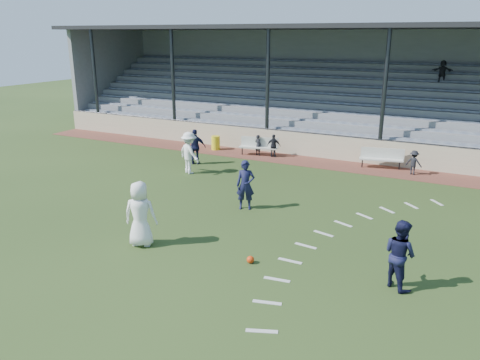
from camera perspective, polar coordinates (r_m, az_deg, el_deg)
name	(u,v)px	position (r m, az deg, el deg)	size (l,w,h in m)	color
ground	(204,242)	(14.60, -4.47, -7.51)	(90.00, 90.00, 0.00)	#283C18
cinder_track	(312,162)	(23.66, 8.78, 2.19)	(34.00, 2.00, 0.02)	brown
retaining_wall	(319,146)	(24.49, 9.62, 4.09)	(34.00, 0.18, 1.20)	#BDAE91
bench_left	(259,145)	(24.59, 2.33, 4.34)	(2.04, 0.88, 0.95)	beige
bench_right	(382,156)	(23.18, 16.91, 2.78)	(2.04, 0.87, 0.95)	beige
trash_bin	(216,143)	(25.85, -2.98, 4.55)	(0.47, 0.47, 0.76)	yellow
football	(250,260)	(13.25, 1.28, -9.68)	(0.21, 0.21, 0.21)	red
player_white_lead	(140,214)	(14.28, -12.07, -4.07)	(0.98, 0.64, 2.00)	white
player_navy_lead	(245,185)	(16.89, 0.68, -0.62)	(0.66, 0.44, 1.82)	#141537
player_navy_mid	(400,254)	(12.42, 18.90, -8.53)	(0.88, 0.68, 1.80)	#141537
player_white_wing	(189,153)	(21.42, -6.20, 3.31)	(1.24, 0.71, 1.91)	white
player_navy_wing	(195,147)	(22.97, -5.47, 4.05)	(1.01, 0.42, 1.73)	#141537
sub_left_near	(258,145)	(24.58, 2.22, 4.29)	(0.40, 0.26, 1.09)	black
sub_left_far	(274,146)	(24.24, 4.13, 4.19)	(0.70, 0.29, 1.19)	black
sub_right	(414,163)	(22.55, 20.42, 2.01)	(0.72, 0.41, 1.11)	black
grandstand	(345,103)	(28.67, 12.68, 9.10)	(34.60, 9.00, 6.61)	gray
penalty_arc	(334,271)	(13.14, 11.39, -10.78)	(3.89, 14.63, 0.01)	silver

